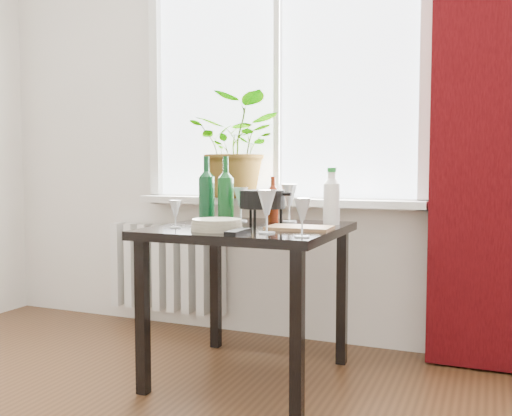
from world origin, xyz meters
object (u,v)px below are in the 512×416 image
at_px(cutting_board, 300,228).
at_px(wineglass_front_right, 267,211).
at_px(radiator, 167,268).
at_px(potted_plant, 239,146).
at_px(wineglass_back_left, 241,204).
at_px(cleaning_bottle, 332,196).
at_px(tv_remote, 238,232).
at_px(fondue_pot, 262,208).
at_px(wine_bottle_right, 226,189).
at_px(table, 249,245).
at_px(wineglass_back_center, 289,202).
at_px(wineglass_front_left, 175,214).
at_px(wineglass_far_right, 302,217).
at_px(wine_bottle_left, 207,189).
at_px(bottle_amber, 273,199).
at_px(plate_stack, 217,225).

bearing_deg(cutting_board, wineglass_front_right, -113.18).
height_order(radiator, potted_plant, potted_plant).
height_order(radiator, wineglass_back_left, wineglass_back_left).
xyz_separation_m(cleaning_bottle, wineglass_front_right, (-0.15, -0.48, -0.05)).
bearing_deg(tv_remote, fondue_pot, 94.81).
height_order(cleaning_bottle, fondue_pot, cleaning_bottle).
height_order(potted_plant, wine_bottle_right, potted_plant).
height_order(potted_plant, tv_remote, potted_plant).
height_order(radiator, table, table).
distance_m(cleaning_bottle, wineglass_back_center, 0.24).
bearing_deg(cutting_board, wineglass_front_left, -164.07).
bearing_deg(table, wineglass_front_right, -52.89).
distance_m(radiator, tv_remote, 1.39).
bearing_deg(wineglass_back_left, cleaning_bottle, 1.89).
xyz_separation_m(wineglass_front_right, fondue_pot, (-0.15, 0.32, -0.01)).
bearing_deg(wineglass_far_right, potted_plant, 127.57).
bearing_deg(potted_plant, cutting_board, -46.59).
bearing_deg(wine_bottle_right, cleaning_bottle, 15.11).
bearing_deg(cutting_board, cleaning_bottle, 76.10).
height_order(table, wineglass_far_right, wineglass_far_right).
bearing_deg(cleaning_bottle, fondue_pot, -151.73).
bearing_deg(cutting_board, wine_bottle_left, 164.09).
height_order(wineglass_back_center, cutting_board, wineglass_back_center).
relative_size(wine_bottle_left, cleaning_bottle, 1.22).
bearing_deg(table, bottle_amber, 83.36).
bearing_deg(wineglass_far_right, wineglass_back_center, 113.82).
xyz_separation_m(potted_plant, tv_remote, (0.39, -0.88, -0.39)).
distance_m(cleaning_bottle, plate_stack, 0.62).
height_order(wine_bottle_right, cutting_board, wine_bottle_right).
distance_m(wine_bottle_right, wineglass_back_left, 0.15).
distance_m(bottle_amber, cleaning_bottle, 0.31).
height_order(wineglass_far_right, tv_remote, wineglass_far_right).
relative_size(wine_bottle_right, cutting_board, 1.19).
relative_size(tv_remote, cutting_board, 0.61).
xyz_separation_m(wine_bottle_left, wineglass_back_left, (0.14, 0.11, -0.08)).
height_order(wine_bottle_left, wineglass_front_left, wine_bottle_left).
height_order(table, wineglass_back_left, wineglass_back_left).
xyz_separation_m(wineglass_far_right, tv_remote, (-0.28, -0.00, -0.07)).
distance_m(wineglass_far_right, wineglass_back_left, 0.74).
relative_size(potted_plant, wineglass_front_right, 3.14).
bearing_deg(cleaning_bottle, potted_plant, 153.37).
xyz_separation_m(wineglass_far_right, wineglass_back_center, (-0.26, 0.59, 0.02)).
relative_size(wineglass_far_right, wineglass_back_left, 0.89).
xyz_separation_m(wine_bottle_left, bottle_amber, (0.31, 0.14, -0.05)).
height_order(radiator, plate_stack, plate_stack).
distance_m(bottle_amber, wineglass_far_right, 0.66).
bearing_deg(fondue_pot, cleaning_bottle, 12.91).
bearing_deg(radiator, wineglass_back_center, -20.57).
bearing_deg(wineglass_front_right, wineglass_far_right, -22.63).
bearing_deg(wineglass_front_left, wineglass_back_center, 51.18).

